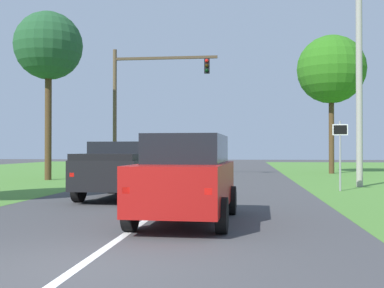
{
  "coord_description": "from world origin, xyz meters",
  "views": [
    {
      "loc": [
        2.36,
        -6.35,
        1.65
      ],
      "look_at": [
        -0.3,
        16.68,
        1.92
      ],
      "focal_mm": 44.83,
      "sensor_mm": 36.0,
      "label": 1
    }
  ],
  "objects_px": {
    "crossing_suv_far": "(126,161)",
    "utility_pole_right": "(359,87)",
    "traffic_light": "(140,93)",
    "extra_tree_1": "(48,47)",
    "keep_moving_sign": "(340,146)",
    "red_suv_near": "(187,176)",
    "pickup_truck_lead": "(125,169)",
    "oak_tree_right": "(331,70)"
  },
  "relations": [
    {
      "from": "oak_tree_right",
      "to": "pickup_truck_lead",
      "type": "bearing_deg",
      "value": -119.0
    },
    {
      "from": "keep_moving_sign",
      "to": "utility_pole_right",
      "type": "relative_size",
      "value": 0.31
    },
    {
      "from": "keep_moving_sign",
      "to": "pickup_truck_lead",
      "type": "bearing_deg",
      "value": -154.88
    },
    {
      "from": "traffic_light",
      "to": "extra_tree_1",
      "type": "relative_size",
      "value": 0.86
    },
    {
      "from": "red_suv_near",
      "to": "traffic_light",
      "type": "xyz_separation_m",
      "value": [
        -5.25,
        18.25,
        4.11
      ]
    },
    {
      "from": "crossing_suv_far",
      "to": "extra_tree_1",
      "type": "relative_size",
      "value": 0.46
    },
    {
      "from": "traffic_light",
      "to": "utility_pole_right",
      "type": "height_order",
      "value": "utility_pole_right"
    },
    {
      "from": "keep_moving_sign",
      "to": "oak_tree_right",
      "type": "xyz_separation_m",
      "value": [
        2.09,
        14.24,
        5.39
      ]
    },
    {
      "from": "extra_tree_1",
      "to": "red_suv_near",
      "type": "bearing_deg",
      "value": -56.24
    },
    {
      "from": "traffic_light",
      "to": "keep_moving_sign",
      "type": "relative_size",
      "value": 2.84
    },
    {
      "from": "traffic_light",
      "to": "crossing_suv_far",
      "type": "xyz_separation_m",
      "value": [
        -1.53,
        2.4,
        -4.24
      ]
    },
    {
      "from": "traffic_light",
      "to": "keep_moving_sign",
      "type": "bearing_deg",
      "value": -42.83
    },
    {
      "from": "red_suv_near",
      "to": "crossing_suv_far",
      "type": "distance_m",
      "value": 21.74
    },
    {
      "from": "keep_moving_sign",
      "to": "extra_tree_1",
      "type": "distance_m",
      "value": 16.37
    },
    {
      "from": "crossing_suv_far",
      "to": "utility_pole_right",
      "type": "height_order",
      "value": "utility_pole_right"
    },
    {
      "from": "red_suv_near",
      "to": "traffic_light",
      "type": "distance_m",
      "value": 19.43
    },
    {
      "from": "utility_pole_right",
      "to": "traffic_light",
      "type": "bearing_deg",
      "value": 147.88
    },
    {
      "from": "pickup_truck_lead",
      "to": "keep_moving_sign",
      "type": "relative_size",
      "value": 1.85
    },
    {
      "from": "traffic_light",
      "to": "oak_tree_right",
      "type": "height_order",
      "value": "oak_tree_right"
    },
    {
      "from": "pickup_truck_lead",
      "to": "crossing_suv_far",
      "type": "bearing_deg",
      "value": 104.34
    },
    {
      "from": "utility_pole_right",
      "to": "extra_tree_1",
      "type": "distance_m",
      "value": 16.26
    },
    {
      "from": "keep_moving_sign",
      "to": "utility_pole_right",
      "type": "height_order",
      "value": "utility_pole_right"
    },
    {
      "from": "extra_tree_1",
      "to": "utility_pole_right",
      "type": "bearing_deg",
      "value": -11.09
    },
    {
      "from": "red_suv_near",
      "to": "crossing_suv_far",
      "type": "xyz_separation_m",
      "value": [
        -6.78,
        20.65,
        -0.14
      ]
    },
    {
      "from": "red_suv_near",
      "to": "utility_pole_right",
      "type": "height_order",
      "value": "utility_pole_right"
    },
    {
      "from": "keep_moving_sign",
      "to": "crossing_suv_far",
      "type": "bearing_deg",
      "value": 134.7
    },
    {
      "from": "pickup_truck_lead",
      "to": "traffic_light",
      "type": "height_order",
      "value": "traffic_light"
    },
    {
      "from": "keep_moving_sign",
      "to": "utility_pole_right",
      "type": "xyz_separation_m",
      "value": [
        1.26,
        2.29,
        2.66
      ]
    },
    {
      "from": "traffic_light",
      "to": "extra_tree_1",
      "type": "height_order",
      "value": "extra_tree_1"
    },
    {
      "from": "traffic_light",
      "to": "pickup_truck_lead",
      "type": "bearing_deg",
      "value": -79.42
    },
    {
      "from": "pickup_truck_lead",
      "to": "extra_tree_1",
      "type": "xyz_separation_m",
      "value": [
        -6.62,
        9.05,
        6.28
      ]
    },
    {
      "from": "traffic_light",
      "to": "crossing_suv_far",
      "type": "distance_m",
      "value": 5.11
    },
    {
      "from": "utility_pole_right",
      "to": "crossing_suv_far",
      "type": "bearing_deg",
      "value": 143.56
    },
    {
      "from": "red_suv_near",
      "to": "utility_pole_right",
      "type": "relative_size",
      "value": 0.52
    },
    {
      "from": "crossing_suv_far",
      "to": "utility_pole_right",
      "type": "bearing_deg",
      "value": -36.44
    },
    {
      "from": "red_suv_near",
      "to": "utility_pole_right",
      "type": "xyz_separation_m",
      "value": [
        6.31,
        10.99,
        3.4
      ]
    },
    {
      "from": "pickup_truck_lead",
      "to": "crossing_suv_far",
      "type": "xyz_separation_m",
      "value": [
        -4.0,
        15.63,
        -0.09
      ]
    },
    {
      "from": "extra_tree_1",
      "to": "crossing_suv_far",
      "type": "bearing_deg",
      "value": 68.26
    },
    {
      "from": "red_suv_near",
      "to": "oak_tree_right",
      "type": "relative_size",
      "value": 0.49
    },
    {
      "from": "pickup_truck_lead",
      "to": "traffic_light",
      "type": "xyz_separation_m",
      "value": [
        -2.47,
        13.23,
        4.16
      ]
    },
    {
      "from": "red_suv_near",
      "to": "pickup_truck_lead",
      "type": "bearing_deg",
      "value": 118.97
    },
    {
      "from": "traffic_light",
      "to": "keep_moving_sign",
      "type": "xyz_separation_m",
      "value": [
        10.31,
        -9.55,
        -3.37
      ]
    }
  ]
}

